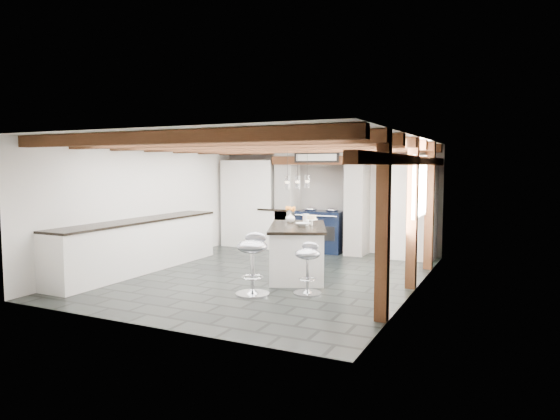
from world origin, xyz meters
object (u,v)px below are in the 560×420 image
at_px(kitchen_island, 298,250).
at_px(bar_stool_far, 252,256).
at_px(bar_stool_near, 308,262).
at_px(range_cooker, 321,231).

distance_m(kitchen_island, bar_stool_far, 1.44).
height_order(kitchen_island, bar_stool_far, kitchen_island).
xyz_separation_m(kitchen_island, bar_stool_far, (-0.08, -1.44, 0.12)).
xyz_separation_m(bar_stool_near, bar_stool_far, (-0.70, -0.40, 0.09)).
distance_m(kitchen_island, bar_stool_near, 1.20).
bearing_deg(range_cooker, bar_stool_near, -72.03).
relative_size(range_cooker, bar_stool_far, 1.10).
height_order(bar_stool_near, bar_stool_far, bar_stool_far).
bearing_deg(bar_stool_far, bar_stool_near, 7.56).
xyz_separation_m(range_cooker, kitchen_island, (0.52, -2.46, -0.02)).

